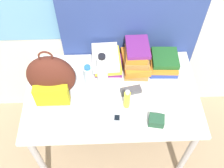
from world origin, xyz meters
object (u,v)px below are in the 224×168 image
Objects in this scene: book_stack_right at (164,62)px; sports_bottle at (102,70)px; backpack at (51,78)px; cell_phone at (117,118)px; water_bottle at (88,76)px; camera_pouch at (156,121)px; sunscreen_bottle at (127,99)px; sunglasses_case at (131,91)px; book_stack_left at (107,61)px; book_stack_center at (136,58)px.

sports_bottle is at bearing -164.16° from book_stack_right.
book_stack_right is at bearing 15.70° from backpack.
sports_bottle is 0.36m from cell_phone.
book_stack_right is at bearing 13.91° from water_bottle.
water_bottle is 0.58m from camera_pouch.
water_bottle reaches higher than camera_pouch.
sunscreen_bottle is at bearing -131.14° from book_stack_right.
backpack is at bearing -164.30° from book_stack_right.
book_stack_right is 1.66× the size of sunglasses_case.
cell_phone is (-0.07, -0.10, -0.07)m from sunscreen_bottle.
sunglasses_case is (0.11, 0.22, 0.01)m from cell_phone.
book_stack_left reaches higher than camera_pouch.
camera_pouch is at bearing -79.35° from book_stack_center.
book_stack_right reaches higher than cell_phone.
sunglasses_case is at bearing -17.29° from water_bottle.
book_stack_center is 1.68× the size of sunscreen_bottle.
sunglasses_case is at bearing -55.27° from book_stack_left.
water_bottle reaches higher than cell_phone.
backpack is 0.86m from book_stack_right.
camera_pouch is (0.35, -0.36, -0.11)m from sports_bottle.
water_bottle is (-0.36, -0.14, -0.02)m from book_stack_center.
book_stack_left is at bearing 31.45° from backpack.
camera_pouch is (0.45, -0.35, -0.06)m from water_bottle.
cell_phone is (0.43, -0.23, -0.17)m from backpack.
book_stack_left is at bearing 46.24° from water_bottle.
backpack is at bearing 158.91° from camera_pouch.
sunglasses_case is at bearing -0.88° from backpack.
sunscreen_bottle is at bearing -108.87° from sunglasses_case.
book_stack_center is 0.26m from sunglasses_case.
book_stack_right is 1.52× the size of sunscreen_bottle.
backpack reaches higher than book_stack_center.
sunscreen_bottle reaches higher than book_stack_right.
sports_bottle is (0.10, 0.01, 0.05)m from water_bottle.
sunscreen_bottle is 1.74× the size of cell_phone.
camera_pouch is (0.09, -0.50, -0.07)m from book_stack_center.
backpack is 1.62× the size of book_stack_right.
book_stack_center is at bearing 21.40° from water_bottle.
sunglasses_case is at bearing -138.62° from book_stack_right.
backpack reaches higher than camera_pouch.
book_stack_right is 0.47m from sunscreen_bottle.
sports_bottle is 0.26m from sunglasses_case.
backpack is 2.26× the size of water_bottle.
book_stack_center is 1.02× the size of sports_bottle.
sports_bottle is 2.49× the size of camera_pouch.
sunglasses_case is (-0.27, -0.24, -0.03)m from book_stack_right.
book_stack_right is 0.36m from sunglasses_case.
book_stack_right is 2.66× the size of cell_phone.
book_stack_center is 0.29m from sports_bottle.
sports_bottle is (-0.47, -0.13, 0.08)m from book_stack_right.
backpack is 2.46× the size of sunscreen_bottle.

